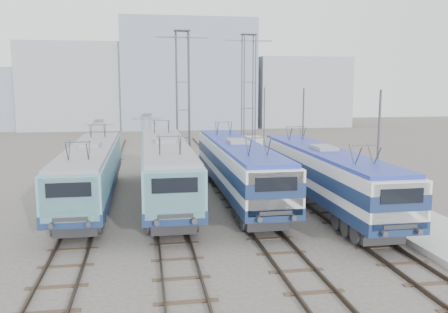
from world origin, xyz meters
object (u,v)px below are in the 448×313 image
Objects in this scene: mast_front at (378,156)px; locomotive_far_left at (91,170)px; catenary_tower_east at (249,91)px; catenary_tower_west at (183,92)px; locomotive_center_right at (238,165)px; locomotive_center_left at (166,166)px; mast_mid at (303,134)px; mast_rear at (264,122)px; locomotive_far_right at (324,172)px.

locomotive_far_left is at bearing 158.19° from mast_front.
catenary_tower_east reaches higher than mast_front.
locomotive_center_right is at bearing -81.00° from catenary_tower_west.
locomotive_center_left is 18.64m from catenary_tower_east.
mast_mid is 1.00× the size of mast_rear.
catenary_tower_west is at bearing 113.27° from mast_front.
locomotive_center_right is 2.55× the size of mast_mid.
locomotive_center_left is at bearing 159.65° from locomotive_far_right.
locomotive_center_left is at bearing -151.57° from mast_mid.
mast_mid reaches higher than locomotive_far_left.
locomotive_far_left is 2.48× the size of mast_front.
catenary_tower_west is at bearing -162.90° from catenary_tower_east.
mast_front is at bearing -42.35° from locomotive_center_right.
catenary_tower_west is 1.71× the size of mast_mid.
mast_rear is at bearing 90.00° from mast_front.
mast_front is at bearing -84.55° from catenary_tower_east.
catenary_tower_east reaches higher than locomotive_far_right.
mast_front is at bearing -90.00° from mast_rear.
mast_mid is at bearing -90.00° from mast_rear.
mast_rear is at bearing 49.32° from locomotive_far_left.
locomotive_center_left is (4.50, -0.02, 0.11)m from locomotive_far_left.
locomotive_far_right is (13.50, -3.35, 0.04)m from locomotive_far_left.
catenary_tower_east is at bearing 50.12° from locomotive_far_left.
locomotive_center_left reaches higher than locomotive_far_right.
locomotive_center_left is at bearing -118.86° from catenary_tower_east.
catenary_tower_east is at bearing 101.86° from mast_mid.
locomotive_far_left is 21.14m from catenary_tower_east.
mast_front is at bearing -56.43° from locomotive_far_right.
locomotive_center_right is 5.41m from locomotive_far_right.
locomotive_center_right reaches higher than locomotive_far_right.
locomotive_far_right is at bearing -68.59° from catenary_tower_west.
mast_rear reaches higher than locomotive_far_left.
locomotive_center_right reaches higher than locomotive_far_left.
catenary_tower_west is (6.75, 13.86, 4.47)m from locomotive_far_left.
mast_mid and mast_rear have the same top height.
mast_mid is at bearing 90.00° from mast_front.
mast_front reaches higher than locomotive_center_right.
locomotive_far_left is 2.48× the size of mast_rear.
catenary_tower_west reaches higher than mast_mid.
mast_front is 12.00m from mast_mid.
locomotive_far_left is 0.95× the size of locomotive_center_left.
locomotive_far_left is at bearing -130.68° from mast_rear.
locomotive_far_right is (9.00, -3.34, -0.07)m from locomotive_center_left.
locomotive_far_right is at bearing -33.69° from locomotive_center_right.
mast_rear is at bearing 43.60° from catenary_tower_east.
mast_front is at bearing -29.45° from locomotive_center_left.
mast_rear is (15.35, 17.86, 1.33)m from locomotive_far_left.
catenary_tower_west is 12.16m from mast_mid.
mast_rear is at bearing 58.74° from locomotive_center_left.
locomotive_center_right is at bearing 137.65° from mast_front.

